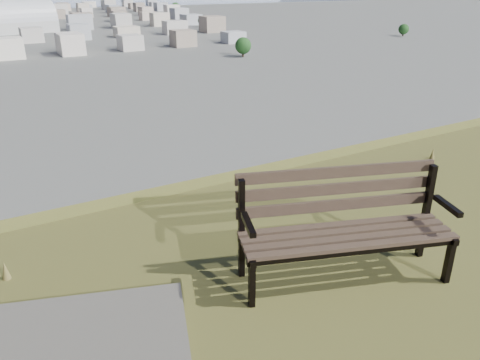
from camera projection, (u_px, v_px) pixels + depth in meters
park_bench at (343, 220)px, 4.39m from camera, size 2.08×1.24×1.04m
arena at (1, 23)px, 258.59m from camera, size 59.22×34.13×23.50m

